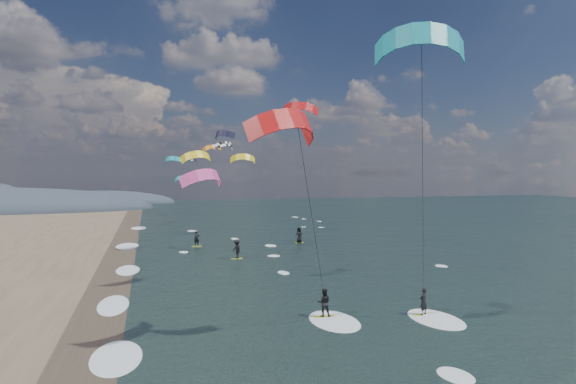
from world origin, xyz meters
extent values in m
cube|color=#382D23|center=(-12.00, 10.00, 0.00)|extent=(3.00, 240.00, 0.00)
ellipsoid|color=#3D4756|center=(-22.00, 120.00, 0.00)|extent=(40.00, 18.00, 7.00)
cube|color=#BCCE24|center=(5.84, 7.74, 0.03)|extent=(1.24, 0.37, 0.05)
imported|color=black|center=(5.84, 7.74, 0.82)|extent=(0.66, 0.56, 1.53)
ellipsoid|color=white|center=(6.14, 6.94, 0.00)|extent=(2.60, 4.20, 0.12)
cylinder|color=black|center=(3.84, 4.74, 7.66)|extent=(0.02, 0.02, 14.63)
cube|color=#BCCE24|center=(0.24, 8.99, 0.03)|extent=(1.25, 0.38, 0.06)
imported|color=black|center=(0.24, 8.99, 0.85)|extent=(0.91, 0.80, 1.58)
ellipsoid|color=white|center=(0.54, 8.19, 0.00)|extent=(2.60, 4.20, 0.12)
cylinder|color=black|center=(-1.51, 5.99, 5.87)|extent=(0.02, 0.02, 11.48)
cube|color=#BCCE24|center=(-1.20, 28.70, 0.03)|extent=(1.10, 0.35, 0.05)
imported|color=black|center=(-1.20, 28.70, 0.95)|extent=(1.08, 1.34, 1.81)
cube|color=#BCCE24|center=(7.70, 37.11, 0.03)|extent=(1.10, 0.35, 0.05)
imported|color=black|center=(7.70, 37.11, 0.94)|extent=(1.01, 1.01, 1.77)
cube|color=#BCCE24|center=(-4.10, 37.61, 0.03)|extent=(1.10, 0.35, 0.05)
imported|color=black|center=(-4.10, 37.61, 0.88)|extent=(0.62, 0.42, 1.66)
ellipsoid|color=white|center=(-10.80, 6.00, 0.00)|extent=(2.40, 5.40, 0.11)
ellipsoid|color=white|center=(-10.80, 15.00, 0.00)|extent=(2.40, 5.40, 0.11)
ellipsoid|color=white|center=(-10.80, 26.00, 0.00)|extent=(2.40, 5.40, 0.11)
ellipsoid|color=white|center=(-10.80, 40.00, 0.00)|extent=(2.40, 5.40, 0.11)
ellipsoid|color=white|center=(-10.80, 58.00, 0.00)|extent=(2.40, 5.40, 0.11)
camera|label=1|loc=(-9.25, -16.24, 8.17)|focal=30.00mm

